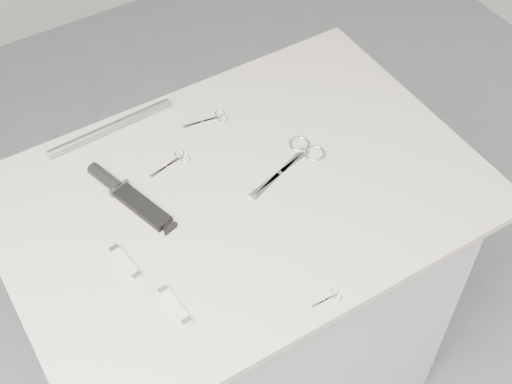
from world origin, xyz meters
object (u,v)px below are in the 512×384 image
plinth (244,308)px  tiny_scissors (330,298)px  large_shears (297,157)px  metal_rail (110,128)px  embroidery_scissors_b (212,119)px  embroidery_scissors_a (175,161)px  pocket_knife_a (175,306)px  sheathed_knife (125,193)px  pocket_knife_b (126,262)px

plinth → tiny_scissors: size_ratio=14.60×
large_shears → metal_rail: metal_rail is taller
embroidery_scissors_b → tiny_scissors: bearing=-86.6°
embroidery_scissors_a → pocket_knife_a: (-0.17, -0.33, 0.00)m
large_shears → sheathed_knife: 0.38m
embroidery_scissors_a → embroidery_scissors_b: size_ratio=0.94×
pocket_knife_b → metal_rail: metal_rail is taller
plinth → large_shears: large_shears is taller
embroidery_scissors_a → plinth: bearing=-74.0°
large_shears → pocket_knife_a: bearing=-171.6°
metal_rail → large_shears: bearing=-42.9°
sheathed_knife → pocket_knife_a: (-0.04, -0.29, -0.00)m
embroidery_scissors_a → embroidery_scissors_b: (0.13, 0.07, 0.00)m
sheathed_knife → pocket_knife_b: size_ratio=2.47×
pocket_knife_a → embroidery_scissors_b: bearing=-41.8°
tiny_scissors → plinth: bearing=92.7°
large_shears → sheathed_knife: (-0.36, 0.10, 0.01)m
tiny_scissors → pocket_knife_a: 0.29m
metal_rail → tiny_scissors: bearing=-75.0°
tiny_scissors → sheathed_knife: (-0.22, 0.43, 0.01)m
embroidery_scissors_b → sheathed_knife: 0.29m
plinth → metal_rail: 0.59m
tiny_scissors → pocket_knife_a: size_ratio=0.66×
large_shears → pocket_knife_b: pocket_knife_b is taller
pocket_knife_b → plinth: bearing=-89.1°
embroidery_scissors_b → metal_rail: bearing=166.4°
plinth → sheathed_knife: sheathed_knife is taller
embroidery_scissors_a → sheathed_knife: bearing=-178.3°
plinth → pocket_knife_b: (-0.28, -0.04, 0.48)m
large_shears → pocket_knife_b: 0.44m
embroidery_scissors_a → sheathed_knife: 0.14m
sheathed_knife → pocket_knife_b: bearing=139.0°
large_shears → sheathed_knife: bearing=147.6°
embroidery_scissors_a → metal_rail: metal_rail is taller
pocket_knife_a → tiny_scissors: bearing=-122.2°
sheathed_knife → embroidery_scissors_b: bearing=-84.6°
pocket_knife_b → tiny_scissors: bearing=-140.2°
sheathed_knife → tiny_scissors: bearing=-169.1°
plinth → pocket_knife_a: (-0.25, -0.18, 0.48)m
pocket_knife_b → sheathed_knife: bearing=-32.3°
embroidery_scissors_a → pocket_knife_b: bearing=-149.5°
pocket_knife_b → large_shears: bearing=-89.8°
large_shears → embroidery_scissors_b: bearing=98.4°
embroidery_scissors_b → metal_rail: 0.23m
large_shears → tiny_scissors: (-0.15, -0.33, -0.00)m
plinth → large_shears: size_ratio=4.27×
tiny_scissors → pocket_knife_a: bearing=153.7°
embroidery_scissors_b → sheathed_knife: bearing=-149.9°
plinth → metal_rail: (-0.16, 0.31, 0.48)m
sheathed_knife → pocket_knife_b: sheathed_knife is taller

